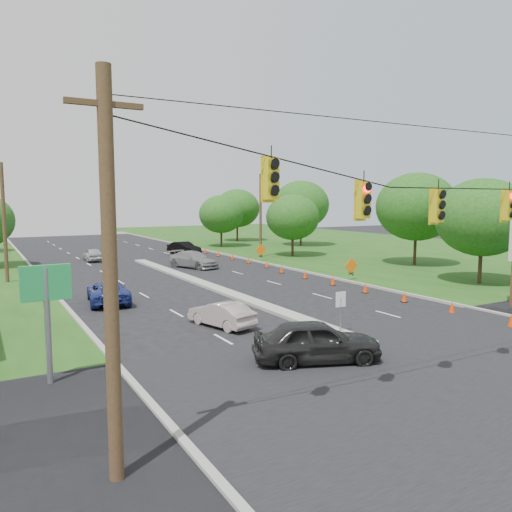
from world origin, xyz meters
TOP-DOWN VIEW (x-y plane):
  - ground at (0.00, 0.00)m, footprint 160.00×160.00m
  - grass_right at (30.00, 20.00)m, footprint 40.00×160.00m
  - cross_street at (0.00, 0.00)m, footprint 160.00×14.00m
  - curb_left at (-10.10, 30.00)m, footprint 0.25×110.00m
  - curb_right at (10.10, 30.00)m, footprint 0.25×110.00m
  - median at (0.00, 21.00)m, footprint 1.00×34.00m
  - median_sign at (0.00, 6.00)m, footprint 0.55×0.06m
  - signal_span at (-0.05, -1.00)m, footprint 25.60×0.32m
  - utility_pole_far_left at (-12.50, 30.00)m, footprint 0.28×0.28m
  - utility_pole_far_right at (12.50, 35.00)m, footprint 0.28×0.28m
  - cone_0 at (8.23, 3.00)m, footprint 0.32×0.32m
  - cone_1 at (8.23, 6.50)m, footprint 0.32×0.32m
  - cone_2 at (8.23, 10.00)m, footprint 0.32×0.32m
  - cone_3 at (8.23, 13.50)m, footprint 0.32×0.32m
  - cone_4 at (8.23, 17.00)m, footprint 0.32×0.32m
  - cone_5 at (8.23, 20.50)m, footprint 0.32×0.32m
  - cone_6 at (8.23, 24.00)m, footprint 0.32×0.32m
  - cone_7 at (8.83, 27.50)m, footprint 0.32×0.32m
  - cone_8 at (8.83, 31.00)m, footprint 0.32×0.32m
  - cone_9 at (8.83, 34.50)m, footprint 0.32×0.32m
  - cone_10 at (8.83, 38.00)m, footprint 0.32×0.32m
  - cone_11 at (8.83, 41.50)m, footprint 0.32×0.32m
  - cone_12 at (8.83, 45.00)m, footprint 0.32×0.32m
  - work_sign_1 at (10.80, 18.00)m, footprint 1.27×0.58m
  - work_sign_2 at (10.80, 32.00)m, footprint 1.27×0.58m
  - tree_7 at (18.00, 12.00)m, footprint 6.72×6.72m
  - tree_8 at (22.00, 22.00)m, footprint 7.56×7.56m
  - tree_9 at (16.00, 34.00)m, footprint 5.88×5.88m
  - tree_10 at (24.00, 44.00)m, footprint 7.56×7.56m
  - tree_11 at (20.00, 55.00)m, footprint 6.72×6.72m
  - tree_12 at (14.00, 48.00)m, footprint 5.88×5.88m
  - black_sedan at (-3.23, 3.44)m, footprint 5.27×3.58m
  - white_sedan at (-4.07, 10.20)m, footprint 2.31×4.03m
  - blue_pickup at (-7.61, 18.71)m, footprint 2.95×5.22m
  - silver_car_far at (3.00, 30.88)m, footprint 3.87×5.63m
  - silver_car_oncoming at (-4.05, 40.69)m, footprint 1.67×3.92m
  - dark_car_receding at (6.36, 41.93)m, footprint 2.94×4.66m

SIDE VIEW (x-z plane):
  - ground at x=0.00m, z-range 0.00..0.00m
  - grass_right at x=30.00m, z-range -0.03..0.03m
  - cross_street at x=0.00m, z-range -0.01..0.01m
  - curb_left at x=-10.10m, z-range -0.08..0.08m
  - curb_right at x=10.10m, z-range -0.08..0.08m
  - median at x=0.00m, z-range -0.09..0.09m
  - cone_0 at x=8.23m, z-range 0.00..0.70m
  - cone_1 at x=8.23m, z-range 0.00..0.70m
  - cone_2 at x=8.23m, z-range 0.00..0.70m
  - cone_3 at x=8.23m, z-range 0.00..0.70m
  - cone_4 at x=8.23m, z-range 0.00..0.70m
  - cone_5 at x=8.23m, z-range 0.00..0.70m
  - cone_6 at x=8.23m, z-range 0.00..0.70m
  - cone_7 at x=8.83m, z-range 0.00..0.70m
  - cone_8 at x=8.83m, z-range 0.00..0.70m
  - cone_9 at x=8.83m, z-range 0.00..0.70m
  - cone_10 at x=8.83m, z-range 0.00..0.70m
  - cone_11 at x=8.83m, z-range 0.00..0.70m
  - cone_12 at x=8.83m, z-range 0.00..0.70m
  - white_sedan at x=-4.07m, z-range 0.00..1.26m
  - silver_car_oncoming at x=-4.05m, z-range 0.00..1.32m
  - blue_pickup at x=-7.61m, z-range 0.00..1.38m
  - dark_car_receding at x=6.36m, z-range 0.00..1.45m
  - silver_car_far at x=3.00m, z-range 0.00..1.51m
  - black_sedan at x=-3.23m, z-range 0.00..1.67m
  - work_sign_1 at x=10.80m, z-range 0.41..1.78m
  - work_sign_2 at x=10.80m, z-range 0.41..1.78m
  - median_sign at x=0.00m, z-range 0.44..2.49m
  - tree_9 at x=16.00m, z-range 0.91..7.77m
  - tree_12 at x=14.00m, z-range 0.91..7.77m
  - utility_pole_far_left at x=-12.50m, z-range 0.00..9.00m
  - utility_pole_far_right at x=12.50m, z-range 0.00..9.00m
  - tree_7 at x=18.00m, z-range 1.04..8.88m
  - tree_11 at x=20.00m, z-range 1.04..8.88m
  - signal_span at x=-0.05m, z-range 0.47..9.47m
  - tree_8 at x=22.00m, z-range 1.17..9.99m
  - tree_10 at x=24.00m, z-range 1.17..9.99m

